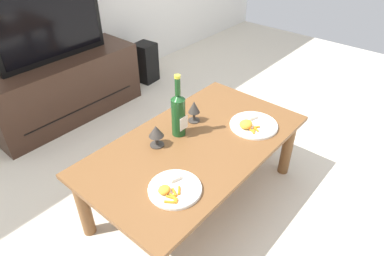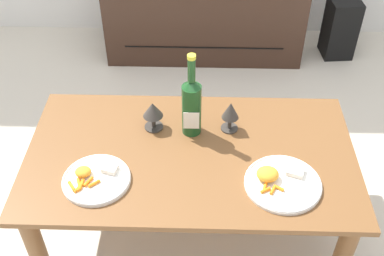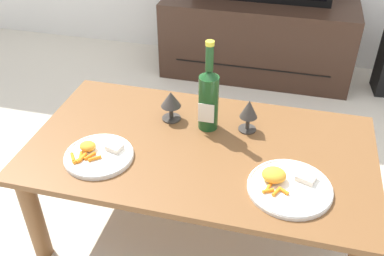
% 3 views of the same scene
% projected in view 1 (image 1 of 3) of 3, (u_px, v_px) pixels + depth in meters
% --- Properties ---
extents(ground_plane, '(6.40, 6.40, 0.00)m').
position_uv_depth(ground_plane, '(196.00, 198.00, 2.11)').
color(ground_plane, beige).
extents(dining_table, '(1.29, 0.72, 0.44)m').
position_uv_depth(dining_table, '(196.00, 152.00, 1.89)').
color(dining_table, brown).
rests_on(dining_table, ground_plane).
extents(tv_stand, '(1.23, 0.44, 0.51)m').
position_uv_depth(tv_stand, '(65.00, 88.00, 2.75)').
color(tv_stand, '#382319').
rests_on(tv_stand, ground_plane).
extents(tv_screen, '(0.87, 0.05, 0.55)m').
position_uv_depth(tv_screen, '(49.00, 25.00, 2.45)').
color(tv_screen, black).
rests_on(tv_screen, tv_stand).
extents(floor_speaker, '(0.20, 0.20, 0.39)m').
position_uv_depth(floor_speaker, '(146.00, 63.00, 3.32)').
color(floor_speaker, black).
rests_on(floor_speaker, ground_plane).
extents(wine_bottle, '(0.08, 0.08, 0.37)m').
position_uv_depth(wine_bottle, '(178.00, 113.00, 1.84)').
color(wine_bottle, '#19471E').
rests_on(wine_bottle, dining_table).
extents(goblet_left, '(0.08, 0.08, 0.13)m').
position_uv_depth(goblet_left, '(156.00, 132.00, 1.78)').
color(goblet_left, '#38332D').
rests_on(goblet_left, dining_table).
extents(goblet_right, '(0.07, 0.07, 0.14)m').
position_uv_depth(goblet_right, '(194.00, 108.00, 1.98)').
color(goblet_right, '#38332D').
rests_on(goblet_right, dining_table).
extents(dinner_plate_left, '(0.25, 0.25, 0.05)m').
position_uv_depth(dinner_plate_left, '(174.00, 189.00, 1.55)').
color(dinner_plate_left, white).
rests_on(dinner_plate_left, dining_table).
extents(dinner_plate_right, '(0.28, 0.28, 0.06)m').
position_uv_depth(dinner_plate_right, '(253.00, 125.00, 1.97)').
color(dinner_plate_right, white).
rests_on(dinner_plate_right, dining_table).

